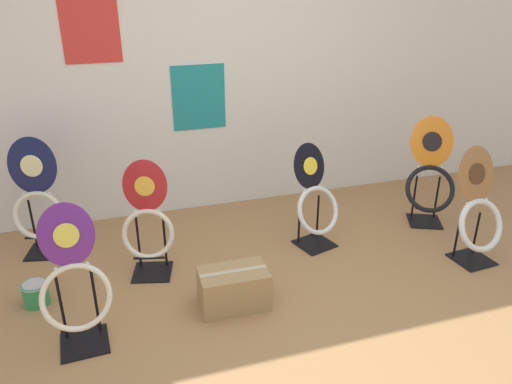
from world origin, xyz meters
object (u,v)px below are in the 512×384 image
Objects in this scene: toilet_seat_display_jazz_black at (315,200)px; storage_box at (234,288)px; toilet_seat_display_woodgrain at (479,215)px; toilet_seat_display_purple_note at (75,285)px; toilet_seat_display_crimson_swirl at (148,226)px; paint_can at (36,293)px; toilet_seat_display_orange_sun at (430,177)px; toilet_seat_display_navy_moon at (37,202)px.

toilet_seat_display_jazz_black reaches higher than storage_box.
toilet_seat_display_woodgrain is 0.99× the size of toilet_seat_display_purple_note.
paint_can is at bearing -169.78° from toilet_seat_display_crimson_swirl.
toilet_seat_display_crimson_swirl is at bearing 167.05° from toilet_seat_display_woodgrain.
toilet_seat_display_orange_sun is 5.30× the size of paint_can.
toilet_seat_display_navy_moon reaches higher than toilet_seat_display_woodgrain.
toilet_seat_display_navy_moon is 1.13× the size of toilet_seat_display_jazz_black.
toilet_seat_display_orange_sun is 1.13m from toilet_seat_display_jazz_black.
toilet_seat_display_purple_note is (-2.93, -0.78, -0.00)m from toilet_seat_display_orange_sun.
toilet_seat_display_orange_sun is (2.45, 0.13, 0.02)m from toilet_seat_display_crimson_swirl.
toilet_seat_display_purple_note is 1.25m from toilet_seat_display_navy_moon.
storage_box is at bearing 5.13° from toilet_seat_display_purple_note.
toilet_seat_display_crimson_swirl is at bearing 53.06° from toilet_seat_display_purple_note.
toilet_seat_display_woodgrain is at bearing -7.31° from paint_can.
toilet_seat_display_orange_sun is at bearing 3.02° from toilet_seat_display_crimson_swirl.
toilet_seat_display_jazz_black is 1.07m from storage_box.
toilet_seat_display_navy_moon is 2.05× the size of storage_box.
toilet_seat_display_jazz_black is at bearing 5.11° from paint_can.
toilet_seat_display_orange_sun reaches higher than toilet_seat_display_woodgrain.
toilet_seat_display_woodgrain is 2.46m from toilet_seat_display_crimson_swirl.
toilet_seat_display_orange_sun is 1.01× the size of toilet_seat_display_purple_note.
paint_can is at bearing -91.15° from toilet_seat_display_navy_moon.
toilet_seat_display_crimson_swirl reaches higher than toilet_seat_display_jazz_black.
paint_can is at bearing -174.89° from toilet_seat_display_jazz_black.
toilet_seat_display_jazz_black reaches higher than paint_can.
toilet_seat_display_jazz_black is at bearing -13.94° from toilet_seat_display_navy_moon.
toilet_seat_display_crimson_swirl is 0.78m from storage_box.
paint_can is at bearing 161.87° from storage_box.
paint_can is (-3.24, -0.27, -0.34)m from toilet_seat_display_orange_sun.
toilet_seat_display_crimson_swirl reaches higher than storage_box.
toilet_seat_display_crimson_swirl is 0.97× the size of toilet_seat_display_orange_sun.
toilet_seat_display_jazz_black is (-1.08, 0.60, 0.01)m from toilet_seat_display_woodgrain.
toilet_seat_display_purple_note is (-2.89, -0.09, 0.03)m from toilet_seat_display_woodgrain.
toilet_seat_display_orange_sun is 0.97× the size of toilet_seat_display_navy_moon.
toilet_seat_display_woodgrain is 1.01× the size of toilet_seat_display_crimson_swirl.
toilet_seat_display_purple_note is 5.22× the size of paint_can.
toilet_seat_display_crimson_swirl is 0.86m from paint_can.
storage_box is at bearing -144.22° from toilet_seat_display_jazz_black.
paint_can is (-3.19, 0.41, -0.30)m from toilet_seat_display_woodgrain.
toilet_seat_display_woodgrain reaches higher than toilet_seat_display_jazz_black.
toilet_seat_display_woodgrain reaches higher than paint_can.
toilet_seat_display_crimson_swirl is at bearing 130.73° from storage_box.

